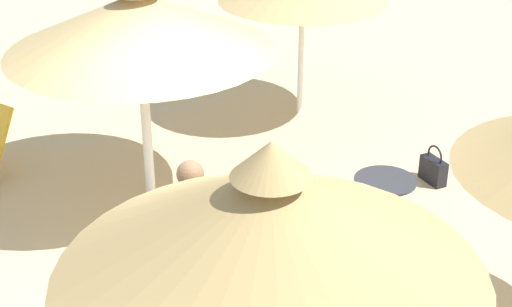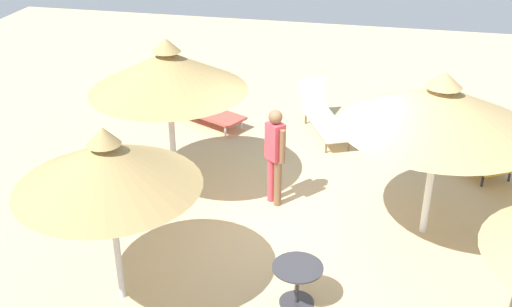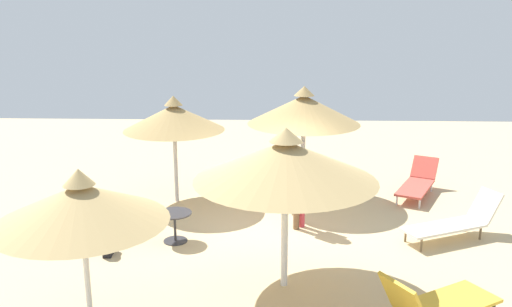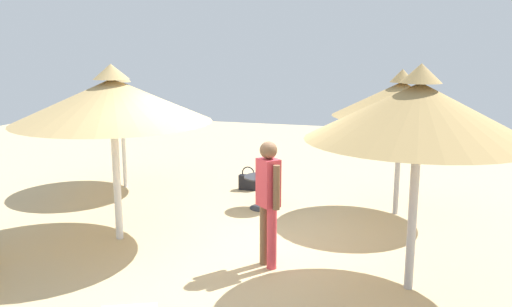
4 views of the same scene
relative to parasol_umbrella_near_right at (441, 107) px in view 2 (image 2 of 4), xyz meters
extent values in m
cube|color=tan|center=(1.83, 0.16, -2.15)|extent=(24.00, 24.00, 0.10)
cylinder|color=white|center=(0.00, 0.00, -1.02)|extent=(0.11, 0.11, 2.17)
cone|color=tan|center=(0.00, 0.00, 0.00)|extent=(2.88, 2.88, 0.63)
cone|color=tan|center=(0.00, 0.00, 0.42)|extent=(0.52, 0.52, 0.22)
cylinder|color=#B2B2B7|center=(4.24, -0.49, -1.04)|extent=(0.10, 0.10, 2.12)
cone|color=tan|center=(4.24, -0.49, 0.05)|extent=(2.60, 2.60, 0.66)
cone|color=tan|center=(4.24, -0.49, 0.48)|extent=(0.47, 0.47, 0.22)
cylinder|color=#B2B2B7|center=(3.97, 2.46, -1.08)|extent=(0.09, 0.09, 2.05)
cone|color=tan|center=(3.97, 2.46, -0.10)|extent=(2.30, 2.30, 0.58)
cone|color=tan|center=(3.97, 2.46, 0.29)|extent=(0.41, 0.41, 0.22)
cube|color=gold|center=(-0.97, -2.35, -1.83)|extent=(1.36, 1.64, 0.05)
cylinder|color=#2D2D33|center=(-0.40, -2.74, -1.98)|extent=(0.04, 0.04, 0.25)
cylinder|color=#2D2D33|center=(-0.89, -3.03, -1.98)|extent=(0.04, 0.04, 0.25)
cylinder|color=#2D2D33|center=(-1.05, -1.66, -1.98)|extent=(0.04, 0.04, 0.25)
cylinder|color=#2D2D33|center=(-1.54, -1.96, -1.98)|extent=(0.04, 0.04, 0.25)
cube|color=gold|center=(-1.44, -1.58, -1.52)|extent=(0.77, 0.66, 0.61)
cube|color=#CC4C3F|center=(4.38, -3.19, -1.84)|extent=(1.68, 1.25, 0.05)
cylinder|color=silver|center=(3.68, -3.13, -1.99)|extent=(0.04, 0.04, 0.23)
cylinder|color=silver|center=(3.91, -2.67, -1.99)|extent=(0.04, 0.04, 0.23)
cylinder|color=silver|center=(4.85, -3.72, -1.99)|extent=(0.04, 0.04, 0.23)
cylinder|color=silver|center=(5.08, -3.25, -1.99)|extent=(0.04, 0.04, 0.23)
cube|color=#CC4C3F|center=(5.24, -3.62, -1.58)|extent=(0.63, 0.73, 0.50)
cube|color=silver|center=(1.88, -3.12, -1.82)|extent=(1.21, 1.77, 0.05)
cylinder|color=brown|center=(1.37, -2.57, -1.98)|extent=(0.04, 0.04, 0.26)
cylinder|color=brown|center=(1.80, -2.38, -1.98)|extent=(0.04, 0.04, 0.26)
cylinder|color=brown|center=(1.96, -3.87, -1.98)|extent=(0.04, 0.04, 0.26)
cylinder|color=brown|center=(2.39, -3.68, -1.98)|extent=(0.04, 0.04, 0.26)
cube|color=silver|center=(2.30, -4.05, -1.51)|extent=(0.66, 0.57, 0.59)
cylinder|color=brown|center=(2.37, -0.29, -1.69)|extent=(0.13, 0.13, 0.84)
cylinder|color=#D83F4C|center=(2.50, -0.40, -1.69)|extent=(0.13, 0.13, 0.84)
cube|color=#D83F4C|center=(2.44, -0.35, -0.95)|extent=(0.35, 0.35, 0.63)
sphere|color=brown|center=(2.44, -0.35, -0.53)|extent=(0.23, 0.23, 0.23)
cylinder|color=brown|center=(2.30, -0.22, -0.98)|extent=(0.09, 0.09, 0.58)
cylinder|color=brown|center=(2.58, -0.47, -0.98)|extent=(0.09, 0.09, 0.58)
cylinder|color=#2D2D33|center=(1.67, 2.08, -1.52)|extent=(0.66, 0.66, 0.02)
cylinder|color=#2D2D33|center=(1.67, 2.08, -1.82)|extent=(0.05, 0.05, 0.57)
cylinder|color=#2D2D33|center=(1.67, 2.08, -2.09)|extent=(0.46, 0.46, 0.02)
camera|label=1|loc=(7.66, -2.14, 2.43)|focal=54.66mm
camera|label=2|loc=(0.83, 8.42, 3.38)|focal=43.26mm
camera|label=3|loc=(-8.08, 0.18, 2.24)|focal=38.20mm
camera|label=4|loc=(4.19, -6.77, 0.80)|focal=37.39mm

